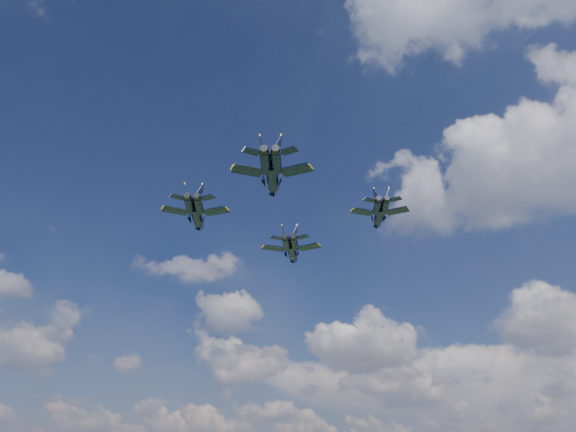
{
  "coord_description": "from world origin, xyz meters",
  "views": [
    {
      "loc": [
        60.28,
        -69.98,
        9.67
      ],
      "look_at": [
        0.77,
        6.25,
        56.03
      ],
      "focal_mm": 35.0,
      "sensor_mm": 36.0,
      "label": 1
    }
  ],
  "objects_px": {
    "jet_slot": "(272,178)",
    "jet_lead": "(292,252)",
    "jet_left": "(197,216)",
    "jet_right": "(379,216)"
  },
  "relations": [
    {
      "from": "jet_lead",
      "to": "jet_left",
      "type": "bearing_deg",
      "value": -125.65
    },
    {
      "from": "jet_right",
      "to": "jet_slot",
      "type": "xyz_separation_m",
      "value": [
        -4.85,
        -26.4,
        -1.66
      ]
    },
    {
      "from": "jet_lead",
      "to": "jet_left",
      "type": "xyz_separation_m",
      "value": [
        -1.02,
        -28.44,
        -1.53
      ]
    },
    {
      "from": "jet_lead",
      "to": "jet_slot",
      "type": "distance_m",
      "value": 38.69
    },
    {
      "from": "jet_lead",
      "to": "jet_left",
      "type": "relative_size",
      "value": 1.1
    },
    {
      "from": "jet_left",
      "to": "jet_right",
      "type": "bearing_deg",
      "value": -0.56
    },
    {
      "from": "jet_right",
      "to": "jet_slot",
      "type": "bearing_deg",
      "value": -135.21
    },
    {
      "from": "jet_slot",
      "to": "jet_lead",
      "type": "bearing_deg",
      "value": 85.92
    },
    {
      "from": "jet_left",
      "to": "jet_right",
      "type": "height_order",
      "value": "jet_right"
    },
    {
      "from": "jet_lead",
      "to": "jet_right",
      "type": "xyz_separation_m",
      "value": [
        25.77,
        -6.05,
        -0.9
      ]
    }
  ]
}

